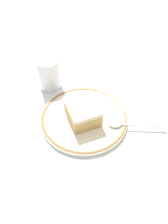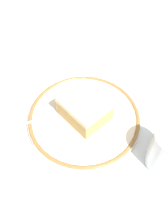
% 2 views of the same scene
% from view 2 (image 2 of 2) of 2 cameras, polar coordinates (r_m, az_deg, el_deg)
% --- Properties ---
extents(ground_plane, '(2.40, 2.40, 0.00)m').
position_cam_2_polar(ground_plane, '(0.58, -1.18, -1.42)').
color(ground_plane, '#B7B2A8').
extents(placemat, '(0.47, 0.33, 0.00)m').
position_cam_2_polar(placemat, '(0.58, -1.19, -1.38)').
color(placemat, silver).
rests_on(placemat, ground_plane).
extents(plate, '(0.23, 0.23, 0.01)m').
position_cam_2_polar(plate, '(0.57, 0.00, -1.41)').
color(plate, silver).
rests_on(plate, placemat).
extents(cake_slice, '(0.12, 0.12, 0.05)m').
position_cam_2_polar(cake_slice, '(0.55, 0.15, 0.83)').
color(cake_slice, tan).
rests_on(cake_slice, plate).
extents(spoon, '(0.14, 0.07, 0.01)m').
position_cam_2_polar(spoon, '(0.57, -10.00, -1.65)').
color(spoon, silver).
rests_on(spoon, plate).
extents(cup, '(0.06, 0.06, 0.09)m').
position_cam_2_polar(cup, '(0.52, 16.36, -7.56)').
color(cup, silver).
rests_on(cup, placemat).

